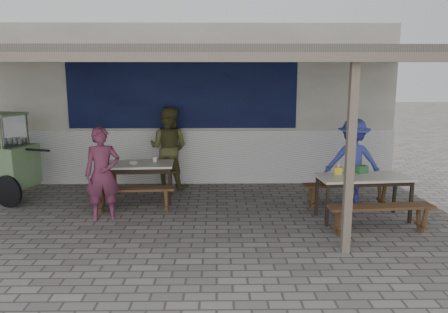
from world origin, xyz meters
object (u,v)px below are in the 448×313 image
tissue_box (338,171)px  condiment_bowl (133,163)px  donation_box (362,169)px  bench_left_wall (142,176)px  bench_left_street (134,194)px  bench_right_wall (347,189)px  table_left (138,167)px  patron_street_side (103,174)px  patron_right_table (353,161)px  table_right (364,181)px  bench_right_street (381,212)px  condiment_jar (155,159)px  patron_wall_side (169,148)px

tissue_box → condiment_bowl: (-3.67, 0.91, -0.04)m
donation_box → bench_left_wall: bearing=159.0°
bench_left_street → donation_box: donation_box is taller
bench_right_wall → condiment_bowl: size_ratio=9.68×
table_left → patron_street_side: (-0.39, -1.06, 0.12)m
tissue_box → patron_right_table: bearing=59.0°
table_right → bench_right_street: (0.06, -0.68, -0.33)m
bench_right_wall → patron_right_table: patron_right_table is taller
patron_right_table → donation_box: (-0.09, -0.78, 0.01)m
bench_right_wall → patron_right_table: bearing=56.6°
bench_left_street → donation_box: bearing=-6.2°
patron_right_table → donation_box: size_ratio=8.17×
table_left → bench_left_street: table_left is taller
table_left → bench_right_wall: size_ratio=0.84×
bench_right_street → patron_right_table: bearing=82.8°
table_left → patron_right_table: 4.12m
table_right → condiment_bowl: condiment_bowl is taller
condiment_bowl → bench_right_wall: bearing=-5.7°
bench_left_wall → patron_right_table: (4.15, -0.78, 0.47)m
bench_right_wall → patron_right_table: (0.18, 0.34, 0.46)m
table_right → condiment_jar: (-3.68, 1.28, 0.12)m
table_left → table_right: same height
bench_left_street → patron_street_side: size_ratio=0.92×
patron_street_side → tissue_box: patron_street_side is taller
table_left → condiment_bowl: bearing=-156.8°
table_left → tissue_box: tissue_box is taller
condiment_jar → condiment_bowl: 0.43m
patron_street_side → patron_right_table: size_ratio=0.98×
table_right → tissue_box: tissue_box is taller
table_left → bench_right_street: (4.06, -1.79, -0.33)m
bench_right_wall → table_right: bearing=-90.0°
patron_right_table → tissue_box: 1.00m
condiment_jar → table_left: bearing=-152.0°
table_right → patron_wall_side: patron_wall_side is taller
patron_right_table → condiment_jar: (-3.80, 0.26, -0.01)m
condiment_bowl → bench_left_wall: bearing=87.8°
table_right → tissue_box: (-0.40, 0.16, 0.14)m
table_right → bench_right_street: table_right is taller
patron_street_side → donation_box: (4.42, 0.19, 0.02)m
condiment_jar → patron_street_side: bearing=-119.7°
tissue_box → condiment_bowl: tissue_box is taller
patron_street_side → condiment_bowl: patron_street_side is taller
bench_left_wall → patron_right_table: 4.25m
patron_right_table → patron_wall_side: bearing=-7.9°
bench_left_wall → donation_box: (4.07, -1.56, 0.48)m
table_right → condiment_bowl: bearing=159.9°
table_right → tissue_box: size_ratio=12.95×
bench_left_street → patron_wall_side: (0.44, 1.70, 0.54)m
table_left → patron_wall_side: bearing=60.9°
bench_right_street → table_right: bearing=90.0°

